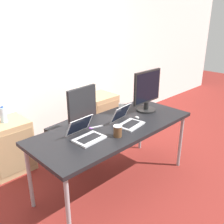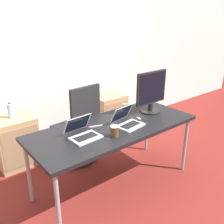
# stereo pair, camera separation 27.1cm
# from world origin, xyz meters

# --- Properties ---
(ground_plane) EXTENTS (14.00, 14.00, 0.00)m
(ground_plane) POSITION_xyz_m (0.00, 0.00, 0.00)
(ground_plane) COLOR maroon
(wall_back) EXTENTS (10.00, 0.05, 2.60)m
(wall_back) POSITION_xyz_m (0.00, 1.43, 1.30)
(wall_back) COLOR silver
(wall_back) RESTS_ON ground_plane
(desk) EXTENTS (1.89, 0.79, 0.76)m
(desk) POSITION_xyz_m (0.00, 0.00, 0.72)
(desk) COLOR black
(desk) RESTS_ON ground_plane
(office_chair) EXTENTS (0.56, 0.58, 1.10)m
(office_chair) POSITION_xyz_m (-0.06, 0.70, 0.42)
(office_chair) COLOR #232326
(office_chair) RESTS_ON ground_plane
(cabinet_left) EXTENTS (0.50, 0.47, 0.67)m
(cabinet_left) POSITION_xyz_m (-0.75, 1.16, 0.34)
(cabinet_left) COLOR tan
(cabinet_left) RESTS_ON ground_plane
(cabinet_right) EXTENTS (0.50, 0.47, 0.67)m
(cabinet_right) POSITION_xyz_m (0.81, 1.16, 0.34)
(cabinet_right) COLOR tan
(cabinet_right) RESTS_ON ground_plane
(water_bottle) EXTENTS (0.08, 0.08, 0.21)m
(water_bottle) POSITION_xyz_m (-0.75, 1.17, 0.77)
(water_bottle) COLOR silver
(water_bottle) RESTS_ON cabinet_left
(laptop_left) EXTENTS (0.32, 0.33, 0.20)m
(laptop_left) POSITION_xyz_m (0.13, -0.07, 0.81)
(laptop_left) COLOR silver
(laptop_left) RESTS_ON desk
(laptop_right) EXTENTS (0.30, 0.31, 0.20)m
(laptop_right) POSITION_xyz_m (-0.41, -0.01, 0.81)
(laptop_right) COLOR silver
(laptop_right) RESTS_ON desk
(monitor) EXTENTS (0.47, 0.25, 0.51)m
(monitor) POSITION_xyz_m (0.62, 0.05, 1.02)
(monitor) COLOR black
(monitor) RESTS_ON desk
(mouse) EXTENTS (0.04, 0.06, 0.03)m
(mouse) POSITION_xyz_m (0.32, -0.05, 0.78)
(mouse) COLOR silver
(mouse) RESTS_ON desk
(coffee_cup_white) EXTENTS (0.07, 0.07, 0.11)m
(coffee_cup_white) POSITION_xyz_m (0.36, 0.23, 0.82)
(coffee_cup_white) COLOR white
(coffee_cup_white) RESTS_ON desk
(coffee_cup_brown) EXTENTS (0.09, 0.09, 0.12)m
(coffee_cup_brown) POSITION_xyz_m (-0.16, -0.21, 0.82)
(coffee_cup_brown) COLOR brown
(coffee_cup_brown) RESTS_ON desk
(scissors) EXTENTS (0.17, 0.08, 0.01)m
(scissors) POSITION_xyz_m (-0.19, 0.11, 0.77)
(scissors) COLOR #B2B2B7
(scissors) RESTS_ON desk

